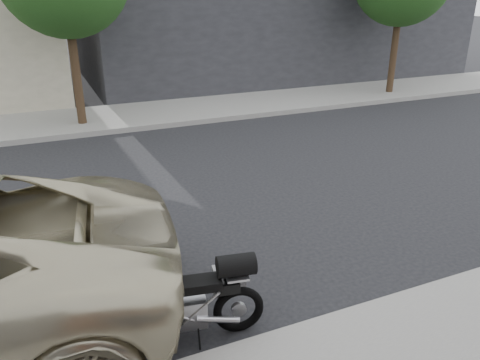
# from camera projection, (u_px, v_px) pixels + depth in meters

# --- Properties ---
(ground) EXTENTS (120.00, 120.00, 0.00)m
(ground) POSITION_uv_depth(u_px,v_px,m) (227.00, 194.00, 9.06)
(ground) COLOR black
(ground) RESTS_ON ground
(far_sidewalk) EXTENTS (44.00, 3.00, 0.15)m
(far_sidewalk) POSITION_uv_depth(u_px,v_px,m) (148.00, 114.00, 14.55)
(far_sidewalk) COLOR gray
(far_sidewalk) RESTS_ON ground
(motorcycle) EXTENTS (1.90, 0.67, 1.21)m
(motorcycle) POSITION_uv_depth(u_px,v_px,m) (191.00, 298.00, 5.15)
(motorcycle) COLOR black
(motorcycle) RESTS_ON ground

